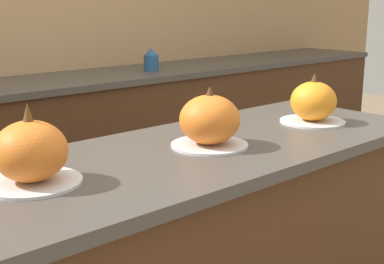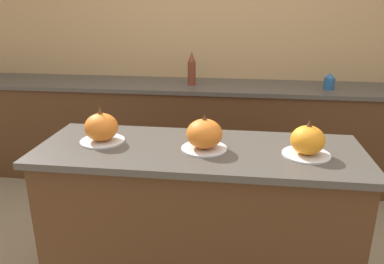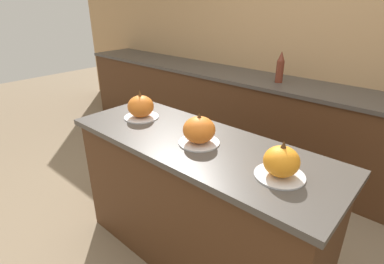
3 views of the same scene
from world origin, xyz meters
name	(u,v)px [view 3 (image 3 of 3)]	position (x,y,z in m)	size (l,w,h in m)	color
ground_plane	(196,255)	(0.00, 0.00, 0.00)	(12.00, 12.00, 0.00)	#847056
wall_back	(323,43)	(0.00, 1.82, 1.25)	(8.00, 0.06, 2.50)	tan
kitchen_island	(196,203)	(0.00, 0.00, 0.44)	(1.67, 0.61, 0.88)	#4C2D19
back_counter	(296,131)	(0.00, 1.49, 0.45)	(6.00, 0.60, 0.90)	#4C2D19
pumpkin_cake_left	(141,107)	(-0.52, 0.03, 0.96)	(0.24, 0.24, 0.20)	silver
pumpkin_cake_center	(199,131)	(0.03, -0.01, 0.96)	(0.23, 0.23, 0.18)	silver
pumpkin_cake_right	(281,163)	(0.53, -0.03, 0.95)	(0.23, 0.23, 0.18)	silver
bottle_tall	(280,68)	(-0.23, 1.46, 1.04)	(0.07, 0.07, 0.29)	maroon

